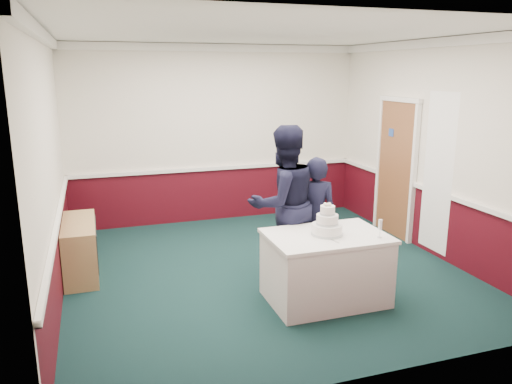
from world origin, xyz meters
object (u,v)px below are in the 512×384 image
object	(u,v)px
cake_table	(326,267)
wedding_cake	(327,225)
person_woman	(314,216)
person_man	(283,204)
cake_knife	(332,240)
champagne_flute	(380,226)
sideboard	(81,248)

from	to	relation	value
cake_table	wedding_cake	distance (m)	0.50
person_woman	person_man	bearing A→B (deg)	23.78
cake_knife	wedding_cake	bearing A→B (deg)	71.06
cake_table	person_man	xyz separation A→B (m)	(-0.22, 0.76, 0.57)
champagne_flute	person_man	distance (m)	1.27
sideboard	wedding_cake	xyz separation A→B (m)	(2.65, -1.67, 0.55)
person_woman	champagne_flute	bearing A→B (deg)	128.38
cake_knife	cake_table	bearing A→B (deg)	71.06
cake_table	person_man	size ratio (longest dim) A/B	0.68
wedding_cake	cake_knife	world-z (taller)	wedding_cake
person_man	sideboard	bearing A→B (deg)	-30.55
person_man	wedding_cake	bearing A→B (deg)	96.40
champagne_flute	person_woman	xyz separation A→B (m)	(-0.29, 1.05, -0.16)
champagne_flute	person_woman	bearing A→B (deg)	105.64
cake_table	cake_knife	world-z (taller)	cake_knife
wedding_cake	person_man	distance (m)	0.79
person_man	person_woman	size ratio (longest dim) A/B	1.26
sideboard	person_woman	world-z (taller)	person_woman
sideboard	champagne_flute	size ratio (longest dim) A/B	5.85
sideboard	champagne_flute	bearing A→B (deg)	-31.81
cake_table	champagne_flute	size ratio (longest dim) A/B	6.44
person_woman	cake_table	bearing A→B (deg)	97.67
sideboard	cake_knife	world-z (taller)	cake_knife
sideboard	person_man	bearing A→B (deg)	-20.62
wedding_cake	champagne_flute	xyz separation A→B (m)	(0.50, -0.28, 0.03)
sideboard	person_man	xyz separation A→B (m)	(2.43, -0.91, 0.62)
champagne_flute	person_man	size ratio (longest dim) A/B	0.11
cake_table	wedding_cake	xyz separation A→B (m)	(0.00, 0.00, 0.50)
sideboard	cake_table	size ratio (longest dim) A/B	0.91
cake_table	sideboard	bearing A→B (deg)	147.72
wedding_cake	champagne_flute	size ratio (longest dim) A/B	1.78
cake_knife	person_man	size ratio (longest dim) A/B	0.11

